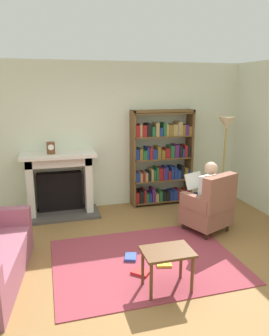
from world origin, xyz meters
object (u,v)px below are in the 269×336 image
mantel_clock (51,148)px  armchair_reading (210,207)px  side_table (167,257)px  bookshelf (162,158)px  seated_reader (204,193)px  fireplace (60,182)px  floor_lamp (226,131)px

mantel_clock → armchair_reading: (2.34, -1.31, -0.82)m
armchair_reading → side_table: armchair_reading is taller
bookshelf → seated_reader: (0.23, -1.34, -0.29)m
armchair_reading → side_table: size_ratio=1.73×
bookshelf → fireplace: bearing=-178.9°
mantel_clock → seated_reader: bearing=-27.7°
armchair_reading → floor_lamp: (0.80, 0.98, 1.03)m
seated_reader → floor_lamp: 1.48m
fireplace → floor_lamp: size_ratio=0.76×
fireplace → floor_lamp: 3.17m
fireplace → armchair_reading: (2.22, -1.41, -0.17)m
armchair_reading → seated_reader: (-0.04, 0.11, 0.20)m
floor_lamp → armchair_reading: bearing=-129.0°
bookshelf → side_table: size_ratio=3.27×
fireplace → seated_reader: bearing=-30.9°
mantel_clock → seated_reader: (2.29, -1.20, -0.62)m
mantel_clock → bookshelf: 2.09m
fireplace → armchair_reading: 2.64m
floor_lamp → mantel_clock: bearing=174.0°
armchair_reading → floor_lamp: floor_lamp is taller
armchair_reading → seated_reader: size_ratio=0.85×
armchair_reading → floor_lamp: bearing=-151.5°
fireplace → mantel_clock: size_ratio=6.51×
armchair_reading → floor_lamp: size_ratio=0.56×
armchair_reading → fireplace: bearing=-54.9°
fireplace → side_table: bearing=-68.8°
mantel_clock → side_table: bearing=-65.9°
fireplace → seated_reader: (2.17, -1.30, 0.02)m
seated_reader → floor_lamp: size_ratio=0.66×
seated_reader → armchair_reading: bearing=90.0°
seated_reader → mantel_clock: bearing=-50.2°
armchair_reading → floor_lamp: 1.64m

